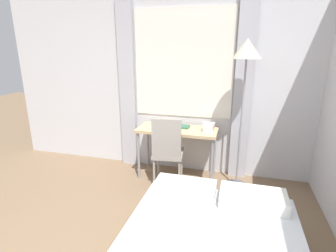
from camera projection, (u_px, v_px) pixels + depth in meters
The scene contains 6 objects.
wall_back_with_window at pixel (169, 81), 3.83m from camera, with size 5.14×0.13×2.70m.
desk at pixel (177, 133), 3.68m from camera, with size 1.11×0.48×0.74m.
desk_chair at pixel (168, 149), 3.49m from camera, with size 0.45×0.45×0.97m.
standing_lamp at pixel (246, 64), 3.12m from camera, with size 0.35×0.35×1.93m.
telephone at pixel (209, 127), 3.52m from camera, with size 0.16×0.17×0.12m.
book at pixel (181, 126), 3.71m from camera, with size 0.25×0.17×0.02m.
Camera 1 is at (1.03, -0.96, 1.83)m, focal length 28.00 mm.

